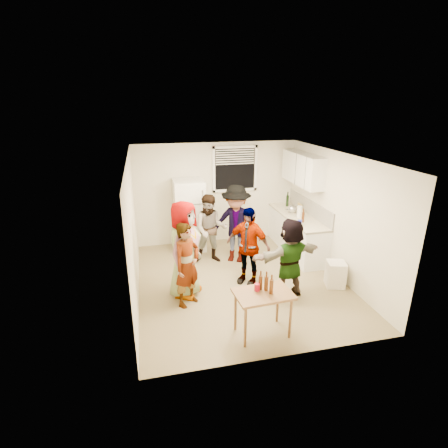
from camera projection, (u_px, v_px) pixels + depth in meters
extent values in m
cube|color=white|center=(189.00, 215.00, 8.32)|extent=(0.70, 0.70, 1.70)
cube|color=white|center=(296.00, 234.00, 8.31)|extent=(0.60, 2.20, 0.86)
cube|color=beige|center=(298.00, 216.00, 8.16)|extent=(0.64, 2.22, 0.04)
cube|color=beige|center=(310.00, 207.00, 8.15)|extent=(0.03, 2.20, 0.36)
cube|color=white|center=(303.00, 169.00, 8.01)|extent=(0.34, 1.60, 0.70)
cylinder|color=white|center=(299.00, 217.00, 8.04)|extent=(0.12, 0.12, 0.26)
cylinder|color=black|center=(287.00, 206.00, 8.86)|extent=(0.07, 0.07, 0.28)
cylinder|color=#47230C|center=(303.00, 222.00, 7.70)|extent=(0.06, 0.06, 0.22)
cylinder|color=#1D27BC|center=(300.00, 226.00, 7.49)|extent=(0.09, 0.09, 0.12)
cube|color=gold|center=(300.00, 207.00, 8.50)|extent=(0.02, 0.20, 0.17)
cube|color=silver|center=(335.00, 274.00, 6.78)|extent=(0.42, 0.42, 0.50)
cylinder|color=#47230C|center=(266.00, 290.00, 5.29)|extent=(0.06, 0.06, 0.23)
cylinder|color=maroon|center=(257.00, 291.00, 5.28)|extent=(0.08, 0.08, 0.11)
imported|color=gray|center=(186.00, 293.00, 6.59)|extent=(2.00, 1.71, 0.58)
imported|color=#141933|center=(189.00, 303.00, 6.27)|extent=(1.40, 1.53, 0.36)
imported|color=brown|center=(211.00, 261.00, 7.90)|extent=(1.02, 1.66, 0.59)
imported|color=#3E3E43|center=(235.00, 260.00, 7.95)|extent=(1.82, 2.07, 0.65)
imported|color=black|center=(247.00, 282.00, 7.01)|extent=(1.74, 1.77, 0.38)
imported|color=#F08E60|center=(287.00, 295.00, 6.54)|extent=(1.67, 1.76, 0.44)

